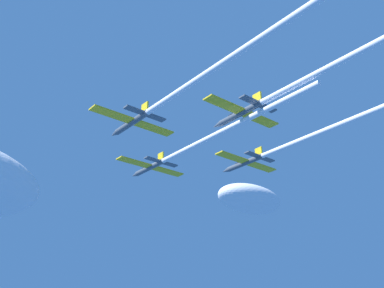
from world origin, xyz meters
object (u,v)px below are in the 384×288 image
at_px(jet_right_wing, 302,140).
at_px(jet_lead, 192,146).
at_px(jet_left_wing, 185,88).
at_px(jet_slot, 297,84).

bearing_deg(jet_right_wing, jet_lead, 133.68).
bearing_deg(jet_right_wing, jet_left_wing, -179.77).
bearing_deg(jet_slot, jet_lead, 88.83).
bearing_deg(jet_lead, jet_left_wing, -132.72).
relative_size(jet_lead, jet_right_wing, 0.98).
height_order(jet_lead, jet_right_wing, jet_right_wing).
distance_m(jet_lead, jet_slot, 33.94).
xyz_separation_m(jet_lead, jet_slot, (-0.69, -33.89, 1.74)).
xyz_separation_m(jet_left_wing, jet_slot, (17.57, -14.12, 1.11)).
distance_m(jet_lead, jet_right_wing, 27.13).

